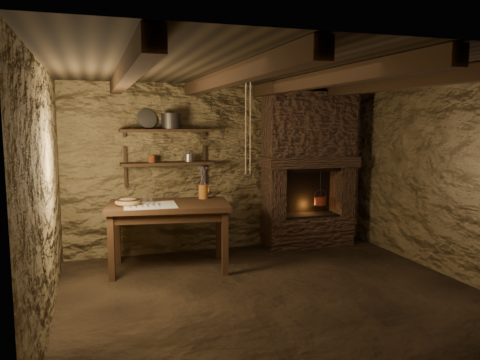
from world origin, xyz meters
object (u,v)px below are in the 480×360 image
object	(u,v)px
wooden_bowl	(128,202)
red_pot	(320,200)
stoneware_jug	(203,185)
work_table	(169,234)
iron_stockpot	(171,122)

from	to	relation	value
wooden_bowl	red_pot	size ratio (longest dim) A/B	0.58
stoneware_jug	red_pot	world-z (taller)	stoneware_jug
stoneware_jug	wooden_bowl	distance (m)	1.03
work_table	red_pot	size ratio (longest dim) A/B	2.98
stoneware_jug	wooden_bowl	bearing A→B (deg)	-155.78
stoneware_jug	wooden_bowl	size ratio (longest dim) A/B	1.38
work_table	iron_stockpot	size ratio (longest dim) A/B	6.23
work_table	wooden_bowl	xyz separation A→B (m)	(-0.50, -0.01, 0.43)
work_table	stoneware_jug	bearing A→B (deg)	31.11
wooden_bowl	stoneware_jug	bearing A→B (deg)	12.04
work_table	stoneware_jug	distance (m)	0.79
wooden_bowl	iron_stockpot	world-z (taller)	iron_stockpot
stoneware_jug	red_pot	distance (m)	1.92
wooden_bowl	red_pot	bearing A→B (deg)	9.48
work_table	iron_stockpot	world-z (taller)	iron_stockpot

